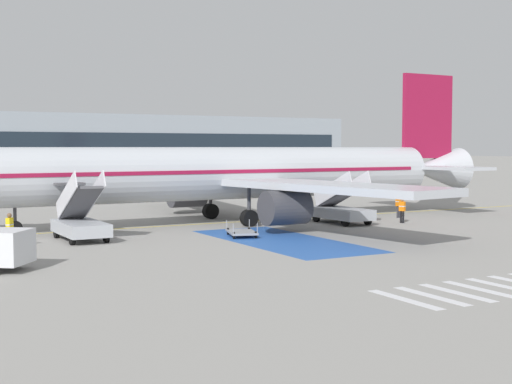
% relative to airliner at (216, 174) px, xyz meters
% --- Properties ---
extents(ground_plane, '(600.00, 600.00, 0.00)m').
position_rel_airliner_xyz_m(ground_plane, '(-2.71, 0.27, -3.40)').
color(ground_plane, gray).
extents(apron_leadline_yellow, '(80.03, 1.32, 0.01)m').
position_rel_airliner_xyz_m(apron_leadline_yellow, '(-0.72, -0.01, -3.39)').
color(apron_leadline_yellow, gold).
rests_on(apron_leadline_yellow, ground_plane).
extents(apron_stand_patch_blue, '(5.28, 13.16, 0.01)m').
position_rel_airliner_xyz_m(apron_stand_patch_blue, '(-0.72, -10.11, -3.39)').
color(apron_stand_patch_blue, '#2856A8').
rests_on(apron_stand_patch_blue, ground_plane).
extents(apron_walkway_bar_0, '(0.44, 3.60, 0.01)m').
position_rel_airliner_xyz_m(apron_walkway_bar_0, '(-4.92, -25.33, -3.39)').
color(apron_walkway_bar_0, silver).
rests_on(apron_walkway_bar_0, ground_plane).
extents(apron_walkway_bar_1, '(0.44, 3.60, 0.01)m').
position_rel_airliner_xyz_m(apron_walkway_bar_1, '(-3.72, -25.33, -3.39)').
color(apron_walkway_bar_1, silver).
rests_on(apron_walkway_bar_1, ground_plane).
extents(apron_walkway_bar_2, '(0.44, 3.60, 0.01)m').
position_rel_airliner_xyz_m(apron_walkway_bar_2, '(-2.52, -25.33, -3.39)').
color(apron_walkway_bar_2, silver).
rests_on(apron_walkway_bar_2, ground_plane).
extents(apron_walkway_bar_3, '(0.44, 3.60, 0.01)m').
position_rel_airliner_xyz_m(apron_walkway_bar_3, '(-1.32, -25.33, -3.39)').
color(apron_walkway_bar_3, silver).
rests_on(apron_walkway_bar_3, ground_plane).
extents(apron_walkway_bar_4, '(0.44, 3.60, 0.01)m').
position_rel_airliner_xyz_m(apron_walkway_bar_4, '(-0.12, -25.33, -3.39)').
color(apron_walkway_bar_4, silver).
rests_on(apron_walkway_bar_4, ground_plane).
extents(airliner, '(45.44, 35.53, 11.09)m').
position_rel_airliner_xyz_m(airliner, '(0.00, 0.00, 0.00)').
color(airliner, '#B7BCC4').
rests_on(airliner, ground_plane).
extents(boarding_stairs_forward, '(2.27, 5.26, 3.97)m').
position_rel_airliner_xyz_m(boarding_stairs_forward, '(-10.57, -4.50, -2.41)').
color(boarding_stairs_forward, '#ADB2BA').
rests_on(boarding_stairs_forward, ground_plane).
extents(boarding_stairs_aft, '(2.27, 5.26, 3.65)m').
position_rel_airliner_xyz_m(boarding_stairs_aft, '(7.44, -4.24, -2.45)').
color(boarding_stairs_aft, '#ADB2BA').
rests_on(boarding_stairs_aft, ground_plane).
extents(fuel_tanker, '(4.10, 10.52, 3.29)m').
position_rel_airliner_xyz_m(fuel_tanker, '(9.08, 25.85, -1.74)').
color(fuel_tanker, '#38383D').
rests_on(fuel_tanker, ground_plane).
extents(baggage_cart, '(2.20, 2.93, 0.87)m').
position_rel_airliner_xyz_m(baggage_cart, '(-1.85, -7.33, -3.14)').
color(baggage_cart, gray).
rests_on(baggage_cart, ground_plane).
extents(ground_crew_0, '(0.44, 0.48, 1.83)m').
position_rel_airliner_xyz_m(ground_crew_0, '(-14.62, -6.02, -2.33)').
color(ground_crew_0, black).
rests_on(ground_crew_0, ground_plane).
extents(ground_crew_1, '(0.44, 0.26, 1.79)m').
position_rel_airliner_xyz_m(ground_crew_1, '(13.38, -3.16, -2.36)').
color(ground_crew_1, '#2D2D33').
rests_on(ground_crew_1, ground_plane).
extents(ground_crew_2, '(0.38, 0.49, 1.72)m').
position_rel_airliner_xyz_m(ground_crew_2, '(11.23, -6.11, -2.41)').
color(ground_crew_2, black).
rests_on(ground_crew_2, ground_plane).
extents(terminal_building, '(102.65, 12.10, 10.10)m').
position_rel_airliner_xyz_m(terminal_building, '(0.03, 63.38, 1.65)').
color(terminal_building, '#89939E').
rests_on(terminal_building, ground_plane).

